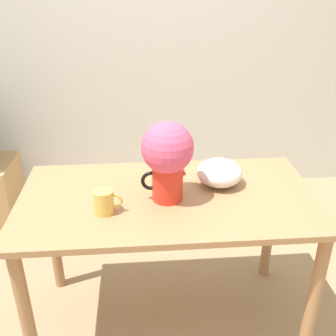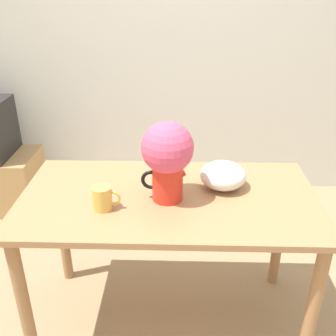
{
  "view_description": "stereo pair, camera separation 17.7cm",
  "coord_description": "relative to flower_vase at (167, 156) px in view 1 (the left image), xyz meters",
  "views": [
    {
      "loc": [
        -0.1,
        -1.49,
        1.74
      ],
      "look_at": [
        0.03,
        0.1,
        0.95
      ],
      "focal_mm": 42.0,
      "sensor_mm": 36.0,
      "label": 1
    },
    {
      "loc": [
        0.07,
        -1.49,
        1.74
      ],
      "look_at": [
        0.03,
        0.1,
        0.95
      ],
      "focal_mm": 42.0,
      "sensor_mm": 36.0,
      "label": 2
    }
  ],
  "objects": [
    {
      "name": "ground_plane",
      "position": [
        -0.03,
        -0.1,
        -1.02
      ],
      "size": [
        12.0,
        12.0,
        0.0
      ],
      "primitive_type": "plane",
      "color": "#9E7F5B"
    },
    {
      "name": "wall_back",
      "position": [
        -0.03,
        1.61,
        0.28
      ],
      "size": [
        8.0,
        0.05,
        2.6
      ],
      "color": "silver",
      "rests_on": "ground_plane"
    },
    {
      "name": "table",
      "position": [
        0.01,
        0.03,
        -0.34
      ],
      "size": [
        1.42,
        0.75,
        0.79
      ],
      "color": "#A3754C",
      "rests_on": "ground_plane"
    },
    {
      "name": "flower_vase",
      "position": [
        0.0,
        0.0,
        0.0
      ],
      "size": [
        0.24,
        0.24,
        0.38
      ],
      "color": "red",
      "rests_on": "table"
    },
    {
      "name": "coffee_mug",
      "position": [
        -0.28,
        -0.1,
        -0.17
      ],
      "size": [
        0.13,
        0.09,
        0.11
      ],
      "color": "gold",
      "rests_on": "table"
    },
    {
      "name": "white_bowl",
      "position": [
        0.27,
        0.12,
        -0.16
      ],
      "size": [
        0.23,
        0.23,
        0.13
      ],
      "color": "silver",
      "rests_on": "table"
    }
  ]
}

